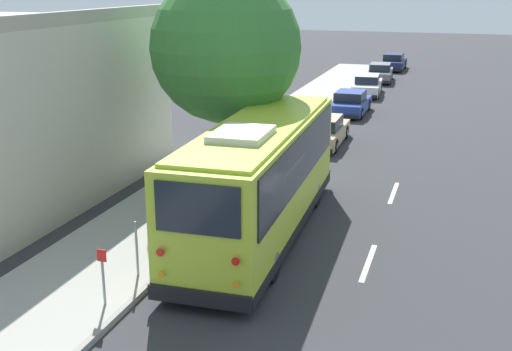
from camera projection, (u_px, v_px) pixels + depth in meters
ground_plane at (252, 249)px, 17.47m from camera, size 160.00×160.00×0.00m
sidewalk_slab at (140, 232)px, 18.44m from camera, size 80.00×3.46×0.15m
curb_strip at (198, 239)px, 17.92m from camera, size 80.00×0.14×0.15m
shuttle_bus at (260, 173)px, 17.87m from camera, size 10.00×2.89×3.45m
parked_sedan_tan at (323, 131)px, 28.47m from camera, size 4.44×1.85×1.27m
parked_sedan_blue at (350, 103)px, 35.01m from camera, size 4.14×1.84×1.27m
parked_sedan_white at (367, 85)px, 40.90m from camera, size 4.55×1.92×1.30m
parked_sedan_gray at (380, 73)px, 46.33m from camera, size 4.39×1.91×1.32m
parked_sedan_navy at (393, 62)px, 52.46m from camera, size 4.50×1.84×1.32m
street_tree at (227, 37)px, 20.96m from camera, size 4.96×4.96×7.98m
sign_post_near at (103, 276)px, 13.96m from camera, size 0.06×0.22×1.31m
sign_post_far at (137, 249)px, 15.37m from camera, size 0.06×0.06×1.38m
fire_hydrant at (262, 154)px, 24.83m from camera, size 0.22×0.22×0.81m
lane_stripe_mid at (368, 263)px, 16.60m from camera, size 2.40×0.14×0.01m
lane_stripe_ahead at (394, 193)px, 22.07m from camera, size 2.40×0.14×0.01m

